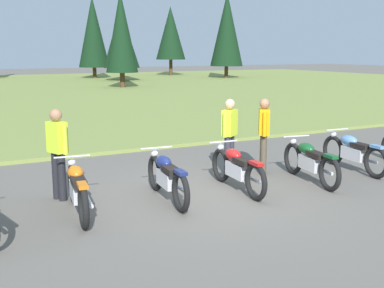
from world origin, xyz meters
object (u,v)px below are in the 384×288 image
at_px(motorcycle_red, 237,168).
at_px(motorcycle_sky_blue, 353,152).
at_px(motorcycle_navy, 167,177).
at_px(motorcycle_british_green, 310,161).
at_px(rider_near_row_end, 264,131).
at_px(rider_checking_bike, 230,132).
at_px(motorcycle_orange, 77,189).
at_px(rider_in_hivis_vest, 58,149).

distance_m(motorcycle_red, motorcycle_sky_blue, 3.16).
distance_m(motorcycle_navy, motorcycle_british_green, 3.16).
bearing_deg(motorcycle_british_green, motorcycle_navy, 175.51).
height_order(motorcycle_sky_blue, rider_near_row_end, rider_near_row_end).
bearing_deg(rider_near_row_end, motorcycle_red, -146.26).
height_order(motorcycle_sky_blue, rider_checking_bike, rider_checking_bike).
distance_m(motorcycle_orange, rider_near_row_end, 4.41).
bearing_deg(rider_in_hivis_vest, motorcycle_navy, -28.95).
height_order(motorcycle_navy, rider_near_row_end, rider_near_row_end).
relative_size(motorcycle_red, motorcycle_sky_blue, 1.00).
xyz_separation_m(motorcycle_navy, motorcycle_british_green, (3.15, -0.25, 0.00)).
bearing_deg(motorcycle_navy, motorcycle_sky_blue, 0.04).
relative_size(motorcycle_sky_blue, rider_near_row_end, 1.26).
xyz_separation_m(motorcycle_sky_blue, rider_near_row_end, (-1.94, 0.75, 0.51)).
relative_size(motorcycle_orange, motorcycle_british_green, 1.00).
height_order(motorcycle_red, motorcycle_sky_blue, same).
bearing_deg(motorcycle_navy, motorcycle_red, -2.28).
xyz_separation_m(motorcycle_navy, rider_near_row_end, (2.69, 0.75, 0.51)).
height_order(motorcycle_navy, rider_checking_bike, rider_checking_bike).
height_order(motorcycle_red, rider_near_row_end, rider_near_row_end).
distance_m(motorcycle_red, motorcycle_british_green, 1.68).
bearing_deg(motorcycle_red, rider_checking_bike, 65.32).
xyz_separation_m(motorcycle_red, motorcycle_sky_blue, (3.16, 0.06, 0.00)).
xyz_separation_m(motorcycle_red, rider_near_row_end, (1.21, 0.81, 0.51)).
distance_m(motorcycle_red, rider_checking_bike, 1.27).
height_order(motorcycle_red, motorcycle_british_green, same).
bearing_deg(motorcycle_british_green, motorcycle_sky_blue, 9.56).
relative_size(motorcycle_orange, motorcycle_red, 1.00).
bearing_deg(motorcycle_sky_blue, motorcycle_british_green, -170.44).
height_order(motorcycle_navy, motorcycle_british_green, same).
height_order(rider_near_row_end, rider_in_hivis_vest, same).
xyz_separation_m(motorcycle_red, rider_in_hivis_vest, (-3.19, 1.01, 0.51)).
bearing_deg(rider_in_hivis_vest, motorcycle_sky_blue, -8.47).
distance_m(motorcycle_navy, rider_in_hivis_vest, 2.03).
xyz_separation_m(motorcycle_navy, rider_checking_bike, (1.96, 0.99, 0.51)).
bearing_deg(motorcycle_sky_blue, rider_in_hivis_vest, 171.53).
height_order(motorcycle_british_green, rider_checking_bike, rider_checking_bike).
bearing_deg(rider_in_hivis_vest, rider_checking_bike, 0.69).
bearing_deg(motorcycle_red, motorcycle_british_green, -6.43).
bearing_deg(motorcycle_navy, motorcycle_orange, -179.72).
bearing_deg(motorcycle_red, rider_near_row_end, 33.74).
relative_size(motorcycle_orange, motorcycle_navy, 1.00).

